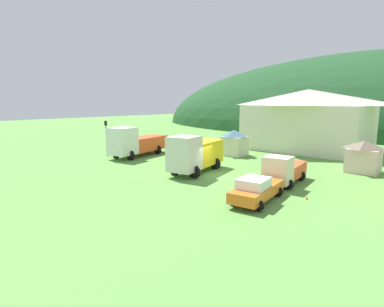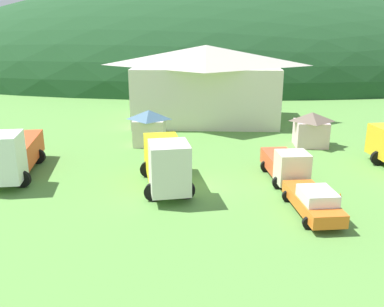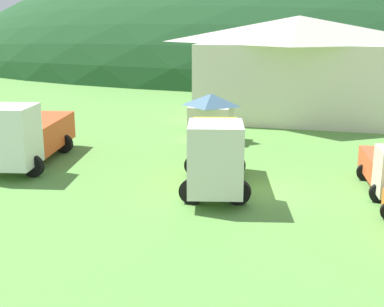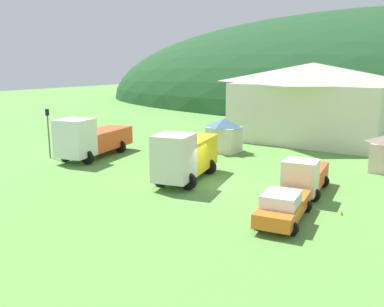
% 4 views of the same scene
% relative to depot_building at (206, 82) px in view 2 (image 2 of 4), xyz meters
% --- Properties ---
extents(ground_plane, '(200.00, 200.00, 0.00)m').
position_rel_depot_building_xyz_m(ground_plane, '(-0.54, -19.53, -4.12)').
color(ground_plane, '#5B9342').
extents(forested_hill_backdrop, '(120.27, 60.00, 35.35)m').
position_rel_depot_building_xyz_m(forested_hill_backdrop, '(-0.54, 42.07, -4.12)').
color(forested_hill_backdrop, '#1E4723').
rests_on(forested_hill_backdrop, ground).
extents(depot_building, '(15.82, 10.62, 7.99)m').
position_rel_depot_building_xyz_m(depot_building, '(0.00, 0.00, 0.00)').
color(depot_building, silver).
rests_on(depot_building, ground).
extents(play_shed_cream, '(2.83, 2.52, 3.08)m').
position_rel_depot_building_xyz_m(play_shed_cream, '(-4.74, -9.87, -2.53)').
color(play_shed_cream, beige).
rests_on(play_shed_cream, ground).
extents(play_shed_pink, '(2.85, 2.62, 2.93)m').
position_rel_depot_building_xyz_m(play_shed_pink, '(9.12, -9.57, -2.60)').
color(play_shed_pink, beige).
rests_on(play_shed_pink, ground).
extents(heavy_rig_white, '(4.15, 8.41, 3.57)m').
position_rel_depot_building_xyz_m(heavy_rig_white, '(-13.01, -18.23, -2.41)').
color(heavy_rig_white, white).
rests_on(heavy_rig_white, ground).
extents(flatbed_truck_yellow, '(3.90, 7.24, 3.51)m').
position_rel_depot_building_xyz_m(flatbed_truck_yellow, '(-2.31, -19.83, -2.30)').
color(flatbed_truck_yellow, silver).
rests_on(flatbed_truck_yellow, ground).
extents(light_truck_cream, '(2.78, 5.54, 2.39)m').
position_rel_depot_building_xyz_m(light_truck_cream, '(5.50, -18.24, -2.96)').
color(light_truck_cream, beige).
rests_on(light_truck_cream, ground).
extents(service_pickup_orange, '(2.72, 5.32, 1.66)m').
position_rel_depot_building_xyz_m(service_pickup_orange, '(6.13, -23.43, -3.29)').
color(service_pickup_orange, orange).
rests_on(service_pickup_orange, ground).
extents(traffic_cone_near_pickup, '(0.36, 0.36, 0.48)m').
position_rel_depot_building_xyz_m(traffic_cone_near_pickup, '(8.42, -20.80, -4.12)').
color(traffic_cone_near_pickup, orange).
rests_on(traffic_cone_near_pickup, ground).
extents(traffic_cone_mid_row, '(0.36, 0.36, 0.51)m').
position_rel_depot_building_xyz_m(traffic_cone_mid_row, '(-2.79, -16.36, -4.12)').
color(traffic_cone_mid_row, orange).
rests_on(traffic_cone_mid_row, ground).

